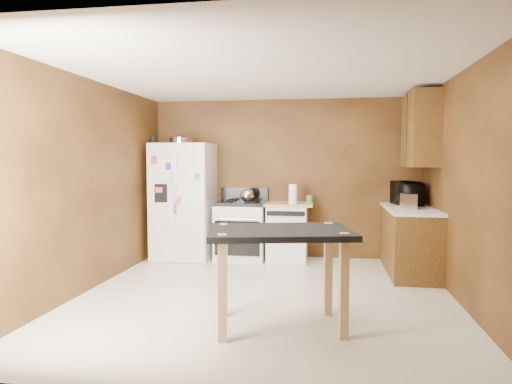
% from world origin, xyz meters
% --- Properties ---
extents(floor, '(4.50, 4.50, 0.00)m').
position_xyz_m(floor, '(0.00, 0.00, 0.00)').
color(floor, silver).
rests_on(floor, ground).
extents(ceiling, '(4.50, 4.50, 0.00)m').
position_xyz_m(ceiling, '(0.00, 0.00, 2.50)').
color(ceiling, white).
rests_on(ceiling, ground).
extents(wall_back, '(4.20, 0.00, 4.20)m').
position_xyz_m(wall_back, '(0.00, 2.25, 1.25)').
color(wall_back, brown).
rests_on(wall_back, ground).
extents(wall_front, '(4.20, 0.00, 4.20)m').
position_xyz_m(wall_front, '(0.00, -2.25, 1.25)').
color(wall_front, brown).
rests_on(wall_front, ground).
extents(wall_left, '(0.00, 4.50, 4.50)m').
position_xyz_m(wall_left, '(-2.10, 0.00, 1.25)').
color(wall_left, brown).
rests_on(wall_left, ground).
extents(wall_right, '(0.00, 4.50, 4.50)m').
position_xyz_m(wall_right, '(2.10, 0.00, 1.25)').
color(wall_right, brown).
rests_on(wall_right, ground).
extents(roasting_pan, '(0.37, 0.37, 0.09)m').
position_xyz_m(roasting_pan, '(-1.58, 1.88, 1.85)').
color(roasting_pan, silver).
rests_on(roasting_pan, refrigerator).
extents(pen_cup, '(0.08, 0.08, 0.12)m').
position_xyz_m(pen_cup, '(-2.00, 1.77, 1.86)').
color(pen_cup, black).
rests_on(pen_cup, refrigerator).
extents(kettle, '(0.21, 0.21, 0.21)m').
position_xyz_m(kettle, '(-0.53, 1.86, 1.00)').
color(kettle, silver).
rests_on(kettle, gas_range).
extents(paper_towel, '(0.15, 0.15, 0.29)m').
position_xyz_m(paper_towel, '(0.17, 1.81, 1.04)').
color(paper_towel, white).
rests_on(paper_towel, dishwasher).
extents(green_canister, '(0.13, 0.13, 0.11)m').
position_xyz_m(green_canister, '(0.41, 2.03, 0.95)').
color(green_canister, green).
rests_on(green_canister, dishwasher).
extents(toaster, '(0.18, 0.28, 0.20)m').
position_xyz_m(toaster, '(1.75, 1.28, 1.00)').
color(toaster, silver).
rests_on(toaster, right_cabinets).
extents(microwave, '(0.49, 0.62, 0.31)m').
position_xyz_m(microwave, '(1.81, 1.79, 1.05)').
color(microwave, black).
rests_on(microwave, right_cabinets).
extents(refrigerator, '(0.90, 0.80, 1.80)m').
position_xyz_m(refrigerator, '(-1.55, 1.86, 0.90)').
color(refrigerator, white).
rests_on(refrigerator, ground).
extents(gas_range, '(0.76, 0.68, 1.10)m').
position_xyz_m(gas_range, '(-0.64, 1.92, 0.46)').
color(gas_range, white).
rests_on(gas_range, ground).
extents(dishwasher, '(0.78, 0.63, 0.89)m').
position_xyz_m(dishwasher, '(0.08, 1.95, 0.45)').
color(dishwasher, white).
rests_on(dishwasher, ground).
extents(right_cabinets, '(0.63, 1.58, 2.45)m').
position_xyz_m(right_cabinets, '(1.84, 1.48, 0.91)').
color(right_cabinets, brown).
rests_on(right_cabinets, ground).
extents(island, '(1.44, 1.11, 0.92)m').
position_xyz_m(island, '(0.26, -0.88, 0.78)').
color(island, black).
rests_on(island, ground).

